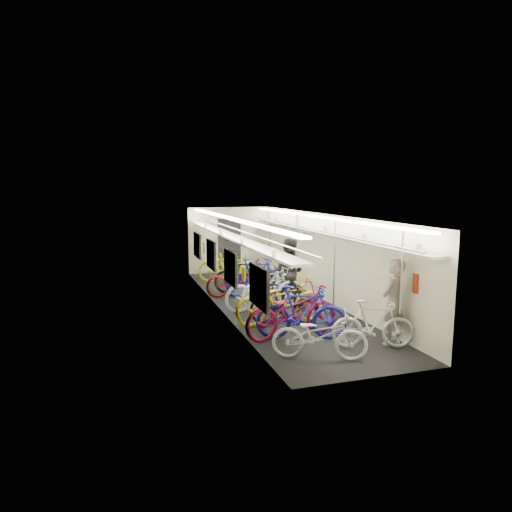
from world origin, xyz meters
TOP-DOWN VIEW (x-y plane):
  - train_car_shell at (-0.36, 0.71)m, footprint 10.00×10.00m
  - bicycle_0 at (-0.55, -3.98)m, footprint 1.83×1.26m
  - bicycle_1 at (-0.42, -2.84)m, footprint 1.95×1.14m
  - bicycle_2 at (-0.57, -2.68)m, footprint 2.22×1.03m
  - bicycle_3 at (-0.39, -1.75)m, footprint 1.64×1.01m
  - bicycle_4 at (-0.47, -1.72)m, footprint 2.17×0.81m
  - bicycle_5 at (-0.23, -0.06)m, footprint 1.78×1.12m
  - bicycle_6 at (-0.43, -0.46)m, footprint 2.22×0.96m
  - bicycle_7 at (-0.18, 1.14)m, footprint 1.91×0.80m
  - bicycle_8 at (-0.65, 1.12)m, footprint 2.00×0.84m
  - bicycle_9 at (-0.43, 1.41)m, footprint 1.88×1.16m
  - bicycle_10 at (-0.44, 3.19)m, footprint 2.18×1.38m
  - bicycle_11 at (0.70, -3.74)m, footprint 1.67×0.94m
  - passenger_near at (1.19, -3.65)m, footprint 0.76×0.68m
  - passenger_mid at (0.33, -0.15)m, footprint 1.10×1.09m
  - backpack at (1.58, -3.96)m, footprint 0.28×0.19m

SIDE VIEW (x-z plane):
  - bicycle_0 at x=-0.55m, z-range 0.00..0.91m
  - bicycle_3 at x=-0.39m, z-range 0.00..0.95m
  - bicycle_11 at x=0.70m, z-range 0.00..0.97m
  - bicycle_8 at x=-0.65m, z-range 0.00..1.02m
  - bicycle_5 at x=-0.23m, z-range 0.00..1.04m
  - bicycle_10 at x=-0.44m, z-range 0.00..1.08m
  - bicycle_9 at x=-0.43m, z-range 0.00..1.10m
  - bicycle_7 at x=-0.18m, z-range 0.00..1.11m
  - bicycle_2 at x=-0.57m, z-range 0.00..1.12m
  - bicycle_1 at x=-0.42m, z-range 0.00..1.13m
  - bicycle_4 at x=-0.47m, z-range 0.00..1.13m
  - bicycle_6 at x=-0.43m, z-range 0.00..1.13m
  - passenger_near at x=1.19m, z-range 0.00..1.73m
  - passenger_mid at x=0.33m, z-range 0.00..1.79m
  - backpack at x=1.58m, z-range 1.09..1.47m
  - train_car_shell at x=-0.36m, z-range -3.34..6.66m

